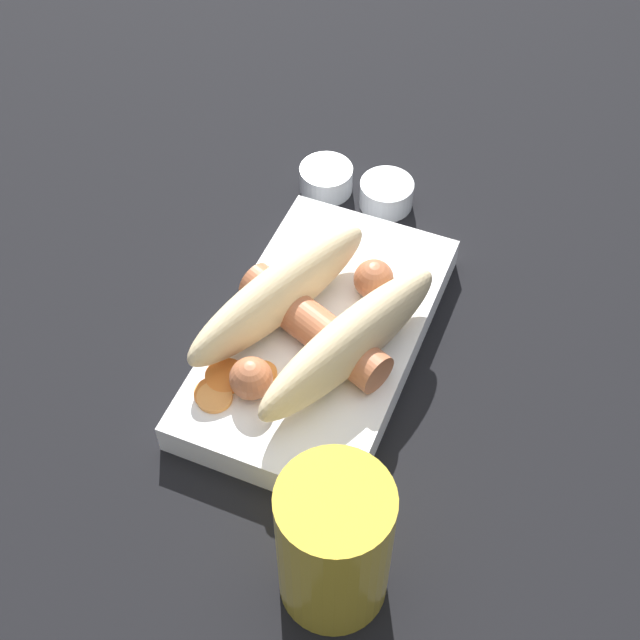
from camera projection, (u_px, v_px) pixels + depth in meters
ground_plane at (320, 349)px, 0.77m from camera, size 3.00×3.00×0.00m
food_tray at (320, 339)px, 0.76m from camera, size 0.28×0.16×0.03m
bread_roll at (315, 315)px, 0.72m from camera, size 0.23×0.18×0.06m
sausage at (315, 327)px, 0.72m from camera, size 0.17×0.15×0.03m
pickled_veggies at (230, 385)px, 0.71m from camera, size 0.07×0.06×0.00m
condiment_cup_near at (386, 195)px, 0.87m from camera, size 0.05×0.05×0.03m
condiment_cup_far at (326, 180)px, 0.88m from camera, size 0.05×0.05×0.03m
drink_glass at (334, 545)px, 0.59m from camera, size 0.08×0.08×0.13m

